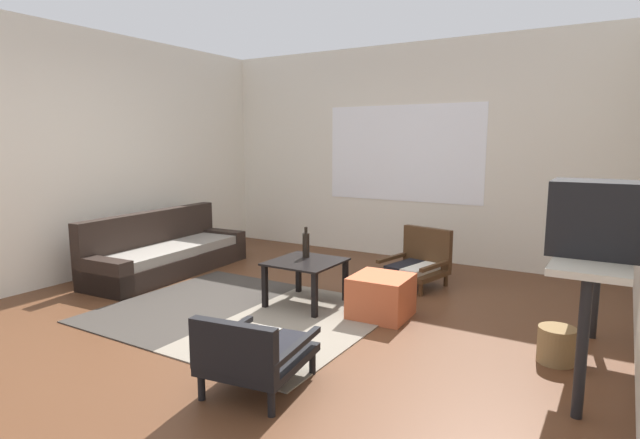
{
  "coord_description": "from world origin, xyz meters",
  "views": [
    {
      "loc": [
        2.45,
        -3.08,
        1.5
      ],
      "look_at": [
        0.19,
        0.65,
        0.82
      ],
      "focal_mm": 28.37,
      "sensor_mm": 36.0,
      "label": 1
    }
  ],
  "objects": [
    {
      "name": "ground_plane",
      "position": [
        0.0,
        0.0,
        0.0
      ],
      "size": [
        7.8,
        7.8,
        0.0
      ],
      "primitive_type": "plane",
      "color": "#56331E"
    },
    {
      "name": "far_wall_with_window",
      "position": [
        0.0,
        3.06,
        1.35
      ],
      "size": [
        5.6,
        0.13,
        2.7
      ],
      "color": "silver",
      "rests_on": "ground"
    },
    {
      "name": "side_wall_left",
      "position": [
        -2.66,
        0.3,
        1.35
      ],
      "size": [
        0.12,
        6.6,
        2.7
      ],
      "primitive_type": "cube",
      "color": "silver",
      "rests_on": "ground"
    },
    {
      "name": "area_rug",
      "position": [
        -0.35,
        0.2,
        0.01
      ],
      "size": [
        2.34,
        1.94,
        0.01
      ],
      "color": "#38332D",
      "rests_on": "ground"
    },
    {
      "name": "couch",
      "position": [
        -2.0,
        0.84,
        0.22
      ],
      "size": [
        0.8,
        2.05,
        0.7
      ],
      "color": "black",
      "rests_on": "ground"
    },
    {
      "name": "coffee_table",
      "position": [
        0.0,
        0.71,
        0.34
      ],
      "size": [
        0.61,
        0.63,
        0.42
      ],
      "color": "black",
      "rests_on": "ground"
    },
    {
      "name": "armchair_by_window",
      "position": [
        0.65,
        1.88,
        0.25
      ],
      "size": [
        0.67,
        0.67,
        0.59
      ],
      "color": "#472D19",
      "rests_on": "ground"
    },
    {
      "name": "armchair_striped_foreground",
      "position": [
        0.62,
        -0.83,
        0.24
      ],
      "size": [
        0.63,
        0.71,
        0.51
      ],
      "color": "black",
      "rests_on": "ground"
    },
    {
      "name": "ottoman_orange",
      "position": [
        0.73,
        0.77,
        0.18
      ],
      "size": [
        0.5,
        0.5,
        0.36
      ],
      "primitive_type": "cube",
      "rotation": [
        0.0,
        0.0,
        0.04
      ],
      "color": "#BC5633",
      "rests_on": "ground"
    },
    {
      "name": "console_shelf",
      "position": [
        2.32,
        0.52,
        0.72
      ],
      "size": [
        0.41,
        1.45,
        0.82
      ],
      "color": "beige",
      "rests_on": "ground"
    },
    {
      "name": "crt_television",
      "position": [
        2.32,
        0.32,
        1.05
      ],
      "size": [
        0.51,
        0.4,
        0.44
      ],
      "color": "black",
      "rests_on": "console_shelf"
    },
    {
      "name": "clay_vase",
      "position": [
        2.32,
        0.75,
        0.93
      ],
      "size": [
        0.24,
        0.24,
        0.28
      ],
      "color": "#A87047",
      "rests_on": "console_shelf"
    },
    {
      "name": "glass_bottle",
      "position": [
        -0.07,
        0.83,
        0.54
      ],
      "size": [
        0.07,
        0.07,
        0.29
      ],
      "color": "black",
      "rests_on": "coffee_table"
    },
    {
      "name": "wicker_basket",
      "position": [
        2.14,
        0.55,
        0.12
      ],
      "size": [
        0.25,
        0.25,
        0.25
      ],
      "primitive_type": "cylinder",
      "color": "olive",
      "rests_on": "ground"
    }
  ]
}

